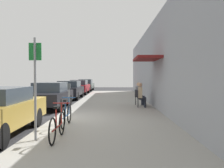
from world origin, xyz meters
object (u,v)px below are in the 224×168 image
at_px(street_sign, 35,80).
at_px(bicycle_0, 58,126).
at_px(cafe_chair_1, 139,96).
at_px(parked_car_3, 79,87).
at_px(parking_meter, 69,96).
at_px(parked_car_1, 50,95).
at_px(bicycle_1, 66,115).
at_px(seated_patron_1, 140,93).
at_px(parked_car_4, 86,85).
at_px(seated_patron_0, 141,94).
at_px(parked_car_2, 69,90).
at_px(cafe_chair_0, 140,98).

xyz_separation_m(street_sign, bicycle_0, (0.55, 0.04, -1.16)).
bearing_deg(cafe_chair_1, parked_car_3, 115.05).
height_order(parking_meter, street_sign, street_sign).
distance_m(parked_car_1, parked_car_3, 10.89).
bearing_deg(street_sign, parking_meter, 89.35).
xyz_separation_m(parking_meter, bicycle_1, (0.38, -2.58, -0.41)).
bearing_deg(parked_car_1, seated_patron_1, 5.73).
height_order(parked_car_1, parked_car_4, parked_car_1).
xyz_separation_m(bicycle_0, cafe_chair_1, (2.81, 7.57, 0.14)).
bearing_deg(seated_patron_0, parked_car_3, 113.55).
height_order(parked_car_4, cafe_chair_1, parked_car_4).
xyz_separation_m(parked_car_1, bicycle_1, (1.93, -5.33, -0.25)).
height_order(cafe_chair_1, seated_patron_1, seated_patron_1).
height_order(parked_car_1, bicycle_0, parked_car_1).
relative_size(parking_meter, street_sign, 0.51).
relative_size(parking_meter, seated_patron_0, 1.02).
distance_m(parking_meter, seated_patron_1, 4.69).
height_order(bicycle_1, cafe_chair_1, bicycle_1).
relative_size(parked_car_2, cafe_chair_0, 5.06).
distance_m(parked_car_1, seated_patron_0, 4.94).
bearing_deg(seated_patron_0, parked_car_1, 175.29).
bearing_deg(parked_car_2, parked_car_1, -90.00).
distance_m(bicycle_0, cafe_chair_0, 7.26).
distance_m(street_sign, seated_patron_1, 8.40).
distance_m(parked_car_3, parking_meter, 13.73).
bearing_deg(parked_car_1, parking_meter, -60.65).
bearing_deg(seated_patron_0, bicycle_0, -113.25).
bearing_deg(cafe_chair_0, parked_car_1, 175.29).
distance_m(street_sign, cafe_chair_1, 8.38).
bearing_deg(cafe_chair_0, seated_patron_1, 86.11).
bearing_deg(seated_patron_1, bicycle_0, -110.74).
xyz_separation_m(parked_car_4, parking_meter, (1.55, -19.26, 0.17)).
bearing_deg(cafe_chair_0, seated_patron_0, -4.68).
bearing_deg(parked_car_1, street_sign, -78.12).
relative_size(bicycle_0, seated_patron_1, 1.33).
relative_size(parked_car_2, cafe_chair_1, 5.06).
bearing_deg(parking_meter, street_sign, -90.65).
bearing_deg(bicycle_0, parked_car_2, 99.13).
relative_size(parked_car_4, seated_patron_1, 3.41).
bearing_deg(seated_patron_0, cafe_chair_0, 175.32).
bearing_deg(bicycle_0, parking_meter, 96.60).
bearing_deg(parking_meter, parked_car_4, 94.60).
height_order(parked_car_3, cafe_chair_0, parked_car_3).
height_order(parked_car_4, seated_patron_1, seated_patron_1).
relative_size(parked_car_3, seated_patron_0, 3.41).
height_order(parked_car_3, bicycle_1, parked_car_3).
xyz_separation_m(parked_car_1, cafe_chair_0, (4.86, -0.40, -0.11)).
bearing_deg(parked_car_4, parking_meter, -85.40).
height_order(parked_car_3, parked_car_4, parked_car_4).
bearing_deg(seated_patron_0, cafe_chair_1, 93.69).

